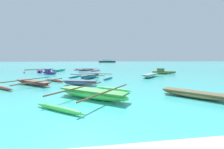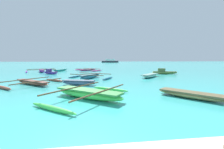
{
  "view_description": "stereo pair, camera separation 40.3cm",
  "coord_description": "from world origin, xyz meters",
  "px_view_note": "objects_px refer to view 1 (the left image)",
  "views": [
    {
      "loc": [
        0.09,
        -2.04,
        1.98
      ],
      "look_at": [
        2.54,
        14.54,
        0.25
      ],
      "focal_mm": 24.0,
      "sensor_mm": 36.0,
      "label": 1
    },
    {
      "loc": [
        0.49,
        -2.09,
        1.98
      ],
      "look_at": [
        2.54,
        14.54,
        0.25
      ],
      "focal_mm": 24.0,
      "sensor_mm": 36.0,
      "label": 2
    }
  ],
  "objects_px": {
    "moored_boat_4": "(195,94)",
    "moored_boat_7": "(92,94)",
    "moored_boat_5": "(49,72)",
    "moored_boat_9": "(59,70)",
    "moored_boat_1": "(80,82)",
    "moored_boat_10": "(91,76)",
    "moored_boat_0": "(87,70)",
    "moored_boat_3": "(40,71)",
    "moored_boat_2": "(33,83)",
    "moored_boat_8": "(163,72)",
    "distant_ferry": "(107,61)",
    "moored_boat_6": "(150,75)"
  },
  "relations": [
    {
      "from": "moored_boat_8",
      "to": "moored_boat_0",
      "type": "bearing_deg",
      "value": 159.05
    },
    {
      "from": "moored_boat_4",
      "to": "moored_boat_7",
      "type": "relative_size",
      "value": 0.61
    },
    {
      "from": "moored_boat_10",
      "to": "moored_boat_4",
      "type": "bearing_deg",
      "value": -117.59
    },
    {
      "from": "moored_boat_2",
      "to": "moored_boat_8",
      "type": "distance_m",
      "value": 15.53
    },
    {
      "from": "moored_boat_7",
      "to": "moored_boat_8",
      "type": "xyz_separation_m",
      "value": [
        9.59,
        11.31,
        0.03
      ]
    },
    {
      "from": "moored_boat_1",
      "to": "distant_ferry",
      "type": "distance_m",
      "value": 75.79
    },
    {
      "from": "moored_boat_4",
      "to": "moored_boat_7",
      "type": "xyz_separation_m",
      "value": [
        -5.21,
        0.6,
        0.06
      ]
    },
    {
      "from": "moored_boat_5",
      "to": "moored_boat_10",
      "type": "xyz_separation_m",
      "value": [
        5.41,
        -5.18,
        -0.02
      ]
    },
    {
      "from": "moored_boat_1",
      "to": "moored_boat_10",
      "type": "bearing_deg",
      "value": 95.3
    },
    {
      "from": "moored_boat_0",
      "to": "moored_boat_5",
      "type": "xyz_separation_m",
      "value": [
        -4.75,
        -5.41,
        0.09
      ]
    },
    {
      "from": "moored_boat_1",
      "to": "moored_boat_9",
      "type": "distance_m",
      "value": 14.43
    },
    {
      "from": "moored_boat_7",
      "to": "distant_ferry",
      "type": "height_order",
      "value": "distant_ferry"
    },
    {
      "from": "moored_boat_8",
      "to": "moored_boat_5",
      "type": "bearing_deg",
      "value": -172.72
    },
    {
      "from": "moored_boat_3",
      "to": "moored_boat_7",
      "type": "height_order",
      "value": "moored_boat_7"
    },
    {
      "from": "moored_boat_5",
      "to": "moored_boat_4",
      "type": "bearing_deg",
      "value": -16.77
    },
    {
      "from": "moored_boat_4",
      "to": "moored_boat_1",
      "type": "bearing_deg",
      "value": -167.31
    },
    {
      "from": "moored_boat_2",
      "to": "moored_boat_7",
      "type": "height_order",
      "value": "moored_boat_7"
    },
    {
      "from": "moored_boat_8",
      "to": "distant_ferry",
      "type": "relative_size",
      "value": 0.34
    },
    {
      "from": "moored_boat_7",
      "to": "moored_boat_10",
      "type": "relative_size",
      "value": 1.07
    },
    {
      "from": "moored_boat_0",
      "to": "distant_ferry",
      "type": "xyz_separation_m",
      "value": [
        10.47,
        60.51,
        0.7
      ]
    },
    {
      "from": "moored_boat_9",
      "to": "moored_boat_4",
      "type": "bearing_deg",
      "value": -125.17
    },
    {
      "from": "moored_boat_3",
      "to": "moored_boat_10",
      "type": "bearing_deg",
      "value": 20.25
    },
    {
      "from": "moored_boat_10",
      "to": "distant_ferry",
      "type": "height_order",
      "value": "distant_ferry"
    },
    {
      "from": "moored_boat_1",
      "to": "moored_boat_9",
      "type": "xyz_separation_m",
      "value": [
        -4.26,
        13.78,
        -0.03
      ]
    },
    {
      "from": "moored_boat_4",
      "to": "moored_boat_8",
      "type": "relative_size",
      "value": 0.94
    },
    {
      "from": "moored_boat_1",
      "to": "moored_boat_5",
      "type": "height_order",
      "value": "moored_boat_5"
    },
    {
      "from": "moored_boat_6",
      "to": "moored_boat_10",
      "type": "xyz_separation_m",
      "value": [
        -6.41,
        -0.11,
        0.01
      ]
    },
    {
      "from": "moored_boat_1",
      "to": "moored_boat_4",
      "type": "xyz_separation_m",
      "value": [
        6.05,
        -4.63,
        -0.03
      ]
    },
    {
      "from": "moored_boat_3",
      "to": "moored_boat_4",
      "type": "xyz_separation_m",
      "value": [
        13.05,
        -17.67,
        -0.01
      ]
    },
    {
      "from": "moored_boat_2",
      "to": "moored_boat_3",
      "type": "relative_size",
      "value": 0.94
    },
    {
      "from": "moored_boat_7",
      "to": "moored_boat_10",
      "type": "height_order",
      "value": "moored_boat_7"
    },
    {
      "from": "moored_boat_1",
      "to": "moored_boat_2",
      "type": "height_order",
      "value": "moored_boat_2"
    },
    {
      "from": "moored_boat_5",
      "to": "moored_boat_9",
      "type": "distance_m",
      "value": 4.68
    },
    {
      "from": "moored_boat_0",
      "to": "moored_boat_4",
      "type": "xyz_separation_m",
      "value": [
        5.9,
        -19.16,
        0.03
      ]
    },
    {
      "from": "moored_boat_9",
      "to": "distant_ferry",
      "type": "relative_size",
      "value": 0.33
    },
    {
      "from": "moored_boat_2",
      "to": "moored_boat_8",
      "type": "height_order",
      "value": "moored_boat_8"
    },
    {
      "from": "moored_boat_9",
      "to": "moored_boat_7",
      "type": "bearing_deg",
      "value": -138.45
    },
    {
      "from": "moored_boat_5",
      "to": "moored_boat_9",
      "type": "height_order",
      "value": "moored_boat_5"
    },
    {
      "from": "moored_boat_3",
      "to": "moored_boat_4",
      "type": "distance_m",
      "value": 21.96
    },
    {
      "from": "moored_boat_2",
      "to": "moored_boat_6",
      "type": "relative_size",
      "value": 1.62
    },
    {
      "from": "moored_boat_0",
      "to": "distant_ferry",
      "type": "bearing_deg",
      "value": 36.55
    },
    {
      "from": "moored_boat_5",
      "to": "moored_boat_0",
      "type": "bearing_deg",
      "value": 84.2
    },
    {
      "from": "moored_boat_3",
      "to": "moored_boat_10",
      "type": "distance_m",
      "value": 11.99
    },
    {
      "from": "moored_boat_5",
      "to": "moored_boat_9",
      "type": "relative_size",
      "value": 0.72
    },
    {
      "from": "moored_boat_6",
      "to": "moored_boat_3",
      "type": "bearing_deg",
      "value": 101.33
    },
    {
      "from": "moored_boat_0",
      "to": "moored_boat_3",
      "type": "height_order",
      "value": "moored_boat_3"
    },
    {
      "from": "moored_boat_5",
      "to": "moored_boat_6",
      "type": "distance_m",
      "value": 12.87
    },
    {
      "from": "moored_boat_7",
      "to": "moored_boat_2",
      "type": "bearing_deg",
      "value": 171.21
    },
    {
      "from": "moored_boat_4",
      "to": "moored_boat_6",
      "type": "relative_size",
      "value": 1.04
    },
    {
      "from": "moored_boat_5",
      "to": "moored_boat_7",
      "type": "xyz_separation_m",
      "value": [
        5.44,
        -13.15,
        -0.0
      ]
    }
  ]
}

